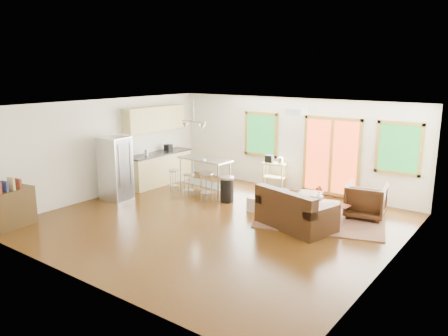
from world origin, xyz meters
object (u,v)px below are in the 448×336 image
Objects in this scene: island at (205,169)px; kitchen_cart at (274,166)px; loveseat at (294,212)px; coffee_table at (317,204)px; armchair at (366,199)px; rug at (321,219)px; refrigerator at (116,169)px; ottoman at (310,200)px.

kitchen_cart is (1.33, 1.47, -0.00)m from island.
kitchen_cart reaches higher than loveseat.
armchair is (0.87, 0.71, 0.11)m from coffee_table.
rug is 1.51× the size of loveseat.
refrigerator reaches higher than loveseat.
kitchen_cart reaches higher than ottoman.
island is 1.62× the size of kitchen_cart.
coffee_table is 1.09× the size of kitchen_cart.
loveseat is at bearing -16.30° from island.
ottoman is at bearing -6.40° from armchair.
coffee_table is at bearing 97.43° from loveseat.
rug is at bearing -47.70° from ottoman.
refrigerator is 2.38m from island.
island is 1.98m from kitchen_cart.
loveseat is 1.70× the size of coffee_table.
rug is at bearing 33.77° from armchair.
island is (-3.39, 0.07, 0.35)m from coffee_table.
loveseat is at bearing -105.23° from rug.
loveseat is 0.89m from coffee_table.
island is at bearing 178.44° from rug.
armchair reaches higher than ottoman.
island reaches higher than ottoman.
island is at bearing -169.22° from ottoman.
kitchen_cart is (-1.93, 2.42, 0.33)m from loveseat.
armchair reaches higher than coffee_table.
coffee_table is 2.59m from kitchen_cart.
armchair reaches higher than loveseat.
coffee_table is at bearing -1.17° from island.
island is (-3.50, 0.10, 0.66)m from rug.
loveseat is 3.25× the size of ottoman.
coffee_table is (0.13, 0.89, -0.02)m from loveseat.
ottoman is 5.06m from refrigerator.
island reaches higher than armchair.
rug is 0.95m from loveseat.
island is (-2.91, -0.55, 0.49)m from ottoman.
kitchen_cart is (-2.17, 1.56, 0.66)m from rug.
armchair is at bearing 17.51° from refrigerator.
armchair is (0.77, 0.73, 0.43)m from rug.
loveseat is 3.12m from kitchen_cart.
ottoman is 3.00m from island.
armchair is 1.56× the size of ottoman.
refrigerator reaches higher than coffee_table.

